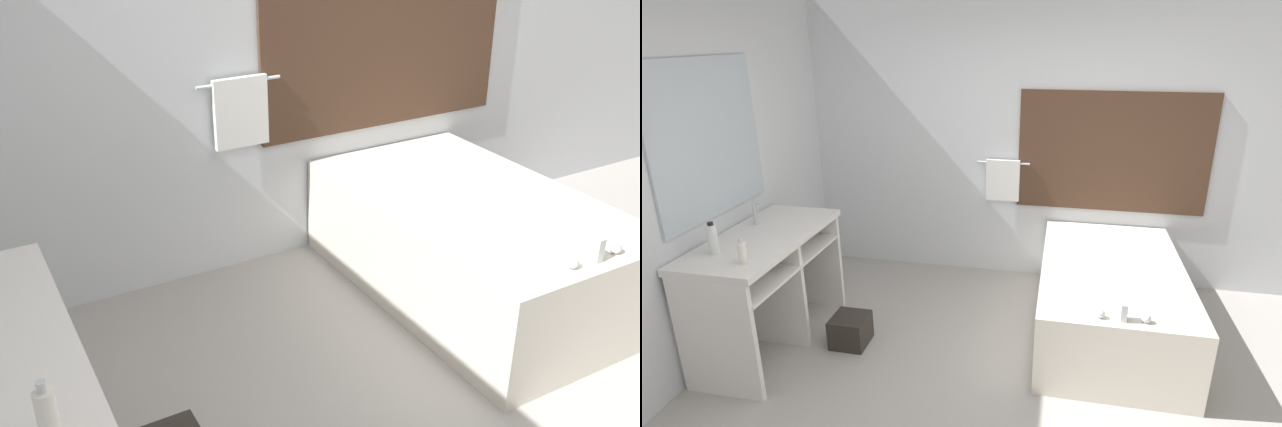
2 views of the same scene
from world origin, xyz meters
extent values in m
cube|color=silver|center=(0.00, 2.23, 1.35)|extent=(7.40, 0.06, 2.70)
cube|color=#4C3323|center=(0.69, 2.19, 1.29)|extent=(1.70, 0.02, 1.10)
cylinder|color=silver|center=(-0.30, 2.16, 1.15)|extent=(0.50, 0.02, 0.02)
cube|color=white|center=(-0.30, 2.15, 0.98)|extent=(0.32, 0.04, 0.40)
cube|color=silver|center=(-2.23, 0.00, 1.35)|extent=(0.06, 7.40, 2.70)
cube|color=#B2C1CC|center=(-2.19, 0.58, 1.61)|extent=(0.02, 1.10, 1.10)
cube|color=white|center=(-1.88, 0.58, 0.89)|extent=(0.63, 1.31, 0.05)
cube|color=white|center=(-1.88, 0.58, 0.69)|extent=(0.60, 1.24, 0.02)
cylinder|color=white|center=(-1.88, 0.77, 0.84)|extent=(0.36, 0.36, 0.14)
cube|color=white|center=(-1.88, -0.06, 0.43)|extent=(0.58, 0.04, 0.86)
cube|color=white|center=(-1.88, 0.58, 0.43)|extent=(0.58, 0.04, 0.86)
cube|color=white|center=(-1.88, 1.21, 0.43)|extent=(0.58, 0.04, 0.86)
cylinder|color=white|center=(-1.83, 0.25, 0.76)|extent=(0.13, 0.36, 0.13)
cylinder|color=white|center=(-1.83, 0.90, 0.76)|extent=(0.13, 0.36, 0.13)
cylinder|color=silver|center=(-2.05, 0.77, 0.92)|extent=(0.04, 0.04, 0.02)
cylinder|color=silver|center=(-2.05, 0.77, 1.01)|extent=(0.02, 0.02, 0.16)
cube|color=silver|center=(-2.01, 0.77, 1.08)|extent=(0.07, 0.01, 0.01)
cube|color=silver|center=(0.69, 1.27, 0.29)|extent=(1.09, 1.84, 0.59)
ellipsoid|color=white|center=(0.69, 1.27, 0.44)|extent=(0.79, 1.32, 0.30)
cube|color=silver|center=(0.69, 0.45, 0.65)|extent=(0.04, 0.07, 0.12)
sphere|color=silver|center=(0.55, 0.45, 0.62)|extent=(0.06, 0.06, 0.06)
sphere|color=silver|center=(0.83, 0.45, 0.62)|extent=(0.06, 0.06, 0.06)
cylinder|color=silver|center=(-2.00, 0.22, 1.01)|extent=(0.07, 0.07, 0.20)
cylinder|color=black|center=(-2.00, 0.22, 1.12)|extent=(0.04, 0.04, 0.02)
cylinder|color=white|center=(-1.72, 0.12, 0.98)|extent=(0.05, 0.05, 0.14)
cylinder|color=silver|center=(-1.72, 0.12, 1.07)|extent=(0.02, 0.02, 0.03)
cube|color=#2D2823|center=(-1.29, 0.68, 0.12)|extent=(0.27, 0.27, 0.24)
camera|label=1|loc=(-1.80, -1.41, 2.20)|focal=40.00mm
camera|label=2|loc=(0.24, -2.45, 2.29)|focal=28.00mm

